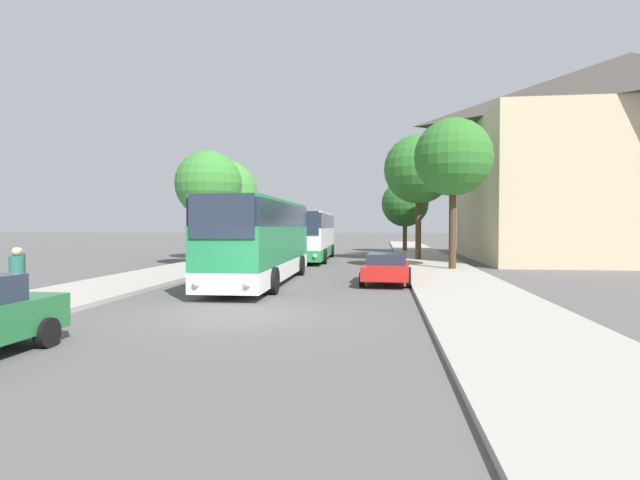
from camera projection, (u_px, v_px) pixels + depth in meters
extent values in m
plane|color=#565454|center=(243.00, 316.00, 13.88)|extent=(300.00, 300.00, 0.00)
cube|color=#A39E93|center=(13.00, 308.00, 14.74)|extent=(4.00, 120.00, 0.15)
cube|color=#A39E93|center=(504.00, 319.00, 13.02)|extent=(4.00, 120.00, 0.15)
cube|color=#C6B28E|center=(628.00, 191.00, 34.97)|extent=(21.11, 15.97, 9.77)
pyramid|color=#423D38|center=(630.00, 87.00, 34.75)|extent=(21.11, 15.97, 4.79)
cube|color=silver|center=(262.00, 269.00, 21.73)|extent=(2.61, 11.67, 0.70)
cube|color=#23844C|center=(262.00, 243.00, 21.70)|extent=(2.61, 11.67, 1.51)
cube|color=#232D3D|center=(262.00, 215.00, 21.66)|extent=(2.63, 11.44, 0.95)
cube|color=#23844C|center=(262.00, 203.00, 21.65)|extent=(2.56, 11.44, 0.12)
cube|color=#232D3D|center=(221.00, 216.00, 15.86)|extent=(2.16, 0.10, 1.45)
sphere|color=#F4EAC1|center=(196.00, 283.00, 15.99)|extent=(0.24, 0.24, 0.24)
sphere|color=#F4EAC1|center=(247.00, 284.00, 15.81)|extent=(0.24, 0.24, 0.24)
cylinder|color=black|center=(209.00, 280.00, 18.39)|extent=(0.32, 1.01, 1.00)
cylinder|color=black|center=(273.00, 281.00, 18.14)|extent=(0.32, 1.01, 1.00)
cylinder|color=black|center=(254.00, 265.00, 25.33)|extent=(0.32, 1.01, 1.00)
cylinder|color=black|center=(301.00, 265.00, 25.08)|extent=(0.32, 1.01, 1.00)
cube|color=#238942|center=(312.00, 251.00, 35.90)|extent=(2.78, 11.69, 0.70)
cube|color=silver|center=(312.00, 237.00, 35.87)|extent=(2.78, 11.69, 1.36)
cube|color=#232D3D|center=(311.00, 221.00, 35.83)|extent=(2.80, 11.45, 0.95)
cube|color=silver|center=(311.00, 214.00, 35.81)|extent=(2.72, 11.45, 0.12)
cube|color=#232D3D|center=(301.00, 223.00, 30.02)|extent=(2.21, 0.12, 1.45)
sphere|color=#F4EAC1|center=(287.00, 256.00, 30.14)|extent=(0.24, 0.24, 0.24)
sphere|color=#F4EAC1|center=(315.00, 256.00, 29.98)|extent=(0.24, 0.24, 0.24)
cylinder|color=black|center=(287.00, 256.00, 32.55)|extent=(0.33, 1.01, 1.00)
cylinder|color=black|center=(324.00, 256.00, 32.31)|extent=(0.33, 1.01, 1.00)
cylinder|color=black|center=(301.00, 251.00, 39.48)|extent=(0.33, 1.01, 1.00)
cylinder|color=black|center=(332.00, 251.00, 39.25)|extent=(0.33, 1.01, 1.00)
cylinder|color=black|center=(47.00, 333.00, 10.26)|extent=(0.22, 0.63, 0.62)
cube|color=red|center=(387.00, 270.00, 21.47)|extent=(2.11, 4.55, 0.55)
cube|color=#232D3D|center=(387.00, 258.00, 21.63)|extent=(1.77, 2.40, 0.44)
cylinder|color=black|center=(409.00, 280.00, 19.95)|extent=(0.23, 0.63, 0.62)
cylinder|color=black|center=(362.00, 279.00, 20.29)|extent=(0.23, 0.63, 0.62)
cylinder|color=black|center=(409.00, 274.00, 22.67)|extent=(0.23, 0.63, 0.62)
cylinder|color=black|center=(368.00, 273.00, 23.00)|extent=(0.23, 0.63, 0.62)
cylinder|color=#23232D|center=(17.00, 299.00, 13.08)|extent=(0.30, 0.30, 0.85)
cylinder|color=#236656|center=(17.00, 270.00, 13.06)|extent=(0.36, 0.36, 0.71)
sphere|color=tan|center=(16.00, 252.00, 13.04)|extent=(0.23, 0.23, 0.23)
cylinder|color=#23232D|center=(19.00, 287.00, 16.03)|extent=(0.30, 0.30, 0.79)
cylinder|color=#333338|center=(19.00, 264.00, 16.01)|extent=(0.36, 0.36, 0.66)
sphere|color=tan|center=(19.00, 251.00, 16.00)|extent=(0.21, 0.21, 0.21)
cylinder|color=#513D23|center=(222.00, 239.00, 37.21)|extent=(0.40, 0.40, 2.64)
sphere|color=#428938|center=(222.00, 195.00, 37.11)|extent=(5.37, 5.37, 5.37)
cylinder|color=#513D23|center=(209.00, 236.00, 30.42)|extent=(0.40, 0.40, 3.36)
sphere|color=#387F33|center=(209.00, 184.00, 30.32)|extent=(4.05, 4.05, 4.05)
cylinder|color=#47331E|center=(418.00, 227.00, 34.76)|extent=(0.40, 0.40, 4.46)
sphere|color=#2D7028|center=(419.00, 169.00, 34.64)|extent=(4.81, 4.81, 4.81)
cylinder|color=#513D23|center=(405.00, 236.00, 46.35)|extent=(0.40, 0.40, 2.77)
sphere|color=#286023|center=(405.00, 203.00, 46.26)|extent=(4.33, 4.33, 4.33)
cylinder|color=#47331E|center=(453.00, 227.00, 27.18)|extent=(0.40, 0.40, 4.49)
sphere|color=#2D7028|center=(453.00, 157.00, 27.07)|extent=(4.22, 4.22, 4.22)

